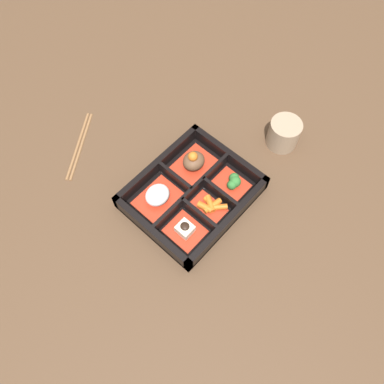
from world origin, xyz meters
name	(u,v)px	position (x,y,z in m)	size (l,w,h in m)	color
ground_plane	(192,197)	(0.00, 0.00, 0.00)	(3.00, 3.00, 0.00)	#4C3523
bento_base	(192,196)	(0.00, 0.00, 0.01)	(0.27, 0.23, 0.01)	black
bento_rim	(193,193)	(0.00, 0.00, 0.02)	(0.27, 0.23, 0.04)	black
bowl_rice	(158,196)	(-0.06, 0.05, 0.03)	(0.10, 0.08, 0.04)	#B22D19
bowl_stew	(194,162)	(0.06, 0.05, 0.03)	(0.10, 0.08, 0.06)	#B22D19
bowl_tofu	(185,230)	(-0.08, -0.05, 0.02)	(0.07, 0.08, 0.03)	#B22D19
bowl_carrots	(210,206)	(0.00, -0.05, 0.02)	(0.05, 0.08, 0.02)	#B22D19
bowl_greens	(233,183)	(0.08, -0.05, 0.02)	(0.06, 0.08, 0.03)	#B22D19
tea_cup	(284,133)	(0.27, -0.06, 0.04)	(0.08, 0.08, 0.07)	gray
chopsticks	(79,145)	(-0.08, 0.31, 0.00)	(0.17, 0.13, 0.01)	brown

